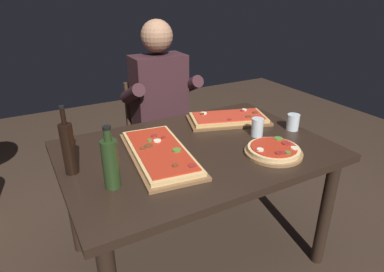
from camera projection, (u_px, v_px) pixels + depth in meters
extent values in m
plane|color=#38281E|center=(196.00, 254.00, 2.08)|extent=(6.40, 6.40, 0.00)
cube|color=black|center=(197.00, 151.00, 1.79)|extent=(1.40, 0.96, 0.04)
cylinder|color=black|center=(325.00, 213.00, 1.89)|extent=(0.07, 0.07, 0.70)
cylinder|color=black|center=(73.00, 203.00, 1.98)|extent=(0.07, 0.07, 0.70)
cylinder|color=black|center=(241.00, 156.00, 2.53)|extent=(0.07, 0.07, 0.70)
cube|color=brown|center=(228.00, 120.00, 2.12)|extent=(0.56, 0.40, 0.02)
cube|color=tan|center=(228.00, 118.00, 2.11)|extent=(0.51, 0.36, 0.02)
cube|color=red|center=(228.00, 116.00, 2.11)|extent=(0.47, 0.32, 0.01)
cylinder|color=beige|center=(244.00, 110.00, 2.19)|extent=(0.03, 0.03, 0.01)
cylinder|color=maroon|center=(243.00, 111.00, 2.18)|extent=(0.03, 0.03, 0.01)
cylinder|color=brown|center=(255.00, 113.00, 2.14)|extent=(0.03, 0.03, 0.01)
cylinder|color=maroon|center=(229.00, 120.00, 2.03)|extent=(0.03, 0.03, 0.00)
cylinder|color=brown|center=(202.00, 114.00, 2.12)|extent=(0.03, 0.03, 0.01)
cylinder|color=brown|center=(248.00, 117.00, 2.08)|extent=(0.04, 0.04, 0.00)
cylinder|color=beige|center=(204.00, 113.00, 2.13)|extent=(0.04, 0.04, 0.01)
cube|color=brown|center=(160.00, 155.00, 1.69)|extent=(0.36, 0.66, 0.02)
cube|color=#DBB270|center=(160.00, 152.00, 1.68)|extent=(0.33, 0.61, 0.02)
cube|color=#B72D19|center=(160.00, 149.00, 1.67)|extent=(0.29, 0.56, 0.01)
cylinder|color=brown|center=(175.00, 165.00, 1.51)|extent=(0.03, 0.03, 0.01)
cylinder|color=#4C7F2D|center=(177.00, 150.00, 1.65)|extent=(0.04, 0.04, 0.01)
cylinder|color=brown|center=(149.00, 146.00, 1.70)|extent=(0.04, 0.04, 0.01)
cylinder|color=maroon|center=(164.00, 137.00, 1.79)|extent=(0.02, 0.02, 0.01)
cylinder|color=brown|center=(143.00, 148.00, 1.68)|extent=(0.03, 0.03, 0.00)
cylinder|color=maroon|center=(154.00, 136.00, 1.81)|extent=(0.03, 0.03, 0.01)
cylinder|color=maroon|center=(192.00, 165.00, 1.52)|extent=(0.04, 0.04, 0.00)
cylinder|color=beige|center=(157.00, 141.00, 1.76)|extent=(0.04, 0.04, 0.01)
cylinder|color=#4C7F2D|center=(150.00, 140.00, 1.76)|extent=(0.02, 0.02, 0.01)
cylinder|color=olive|center=(273.00, 153.00, 1.71)|extent=(0.30, 0.30, 0.02)
cylinder|color=#E5C184|center=(274.00, 149.00, 1.70)|extent=(0.27, 0.27, 0.02)
cylinder|color=#B72D19|center=(274.00, 147.00, 1.70)|extent=(0.23, 0.23, 0.01)
cylinder|color=#4C7F2D|center=(288.00, 153.00, 1.63)|extent=(0.03, 0.03, 0.01)
cylinder|color=#4C7F2D|center=(278.00, 138.00, 1.78)|extent=(0.04, 0.04, 0.01)
cylinder|color=beige|center=(294.00, 148.00, 1.68)|extent=(0.04, 0.04, 0.01)
cylinder|color=maroon|center=(279.00, 153.00, 1.63)|extent=(0.04, 0.04, 0.01)
cylinder|color=beige|center=(260.00, 150.00, 1.66)|extent=(0.04, 0.04, 0.01)
cylinder|color=maroon|center=(286.00, 143.00, 1.73)|extent=(0.04, 0.04, 0.01)
cylinder|color=maroon|center=(283.00, 153.00, 1.63)|extent=(0.03, 0.03, 0.01)
cylinder|color=black|center=(69.00, 149.00, 1.49)|extent=(0.06, 0.06, 0.24)
cylinder|color=black|center=(63.00, 117.00, 1.43)|extent=(0.02, 0.02, 0.07)
cylinder|color=black|center=(61.00, 107.00, 1.41)|extent=(0.02, 0.02, 0.01)
cylinder|color=#233819|center=(111.00, 164.00, 1.39)|extent=(0.07, 0.07, 0.22)
cylinder|color=#233819|center=(107.00, 135.00, 1.34)|extent=(0.03, 0.03, 0.05)
cylinder|color=black|center=(107.00, 128.00, 1.32)|extent=(0.04, 0.04, 0.01)
cylinder|color=silver|center=(293.00, 122.00, 1.99)|extent=(0.07, 0.07, 0.10)
cylinder|color=#5B3814|center=(292.00, 126.00, 2.00)|extent=(0.06, 0.06, 0.04)
cylinder|color=silver|center=(257.00, 127.00, 1.90)|extent=(0.07, 0.07, 0.11)
cylinder|color=#5B3814|center=(257.00, 131.00, 1.91)|extent=(0.06, 0.06, 0.05)
cube|color=#3D2B1E|center=(161.00, 141.00, 2.59)|extent=(0.44, 0.44, 0.04)
cube|color=#3D2B1E|center=(150.00, 105.00, 2.65)|extent=(0.40, 0.04, 0.42)
cylinder|color=#3D2B1E|center=(149.00, 184.00, 2.44)|extent=(0.04, 0.04, 0.41)
cylinder|color=#3D2B1E|center=(194.00, 171.00, 2.61)|extent=(0.04, 0.04, 0.41)
cylinder|color=#3D2B1E|center=(132.00, 162.00, 2.75)|extent=(0.04, 0.04, 0.41)
cylinder|color=#3D2B1E|center=(173.00, 152.00, 2.91)|extent=(0.04, 0.04, 0.41)
cylinder|color=#23232D|center=(160.00, 178.00, 2.48)|extent=(0.11, 0.11, 0.45)
cylinder|color=#23232D|center=(184.00, 171.00, 2.57)|extent=(0.11, 0.11, 0.45)
cube|color=#23232D|center=(166.00, 136.00, 2.47)|extent=(0.34, 0.40, 0.12)
cube|color=#381E23|center=(159.00, 91.00, 2.42)|extent=(0.38, 0.22, 0.52)
sphere|color=#A37556|center=(157.00, 36.00, 2.26)|extent=(0.22, 0.22, 0.22)
cylinder|color=#381E23|center=(132.00, 94.00, 2.27)|extent=(0.09, 0.31, 0.21)
cylinder|color=#381E23|center=(189.00, 85.00, 2.47)|extent=(0.09, 0.31, 0.21)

